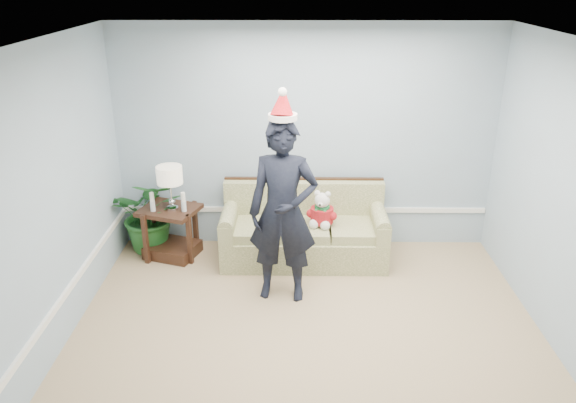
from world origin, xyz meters
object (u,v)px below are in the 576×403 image
(houseplant, at_px, (151,213))
(side_table, at_px, (172,237))
(table_lamp, at_px, (170,177))
(teddy_bear, at_px, (322,213))
(man, at_px, (283,212))
(sofa, at_px, (304,233))

(houseplant, bearing_deg, side_table, -30.89)
(table_lamp, bearing_deg, side_table, 144.69)
(side_table, distance_m, teddy_bear, 1.84)
(houseplant, bearing_deg, man, -32.59)
(table_lamp, distance_m, man, 1.57)
(side_table, bearing_deg, man, -32.91)
(table_lamp, relative_size, teddy_bear, 1.23)
(man, relative_size, teddy_bear, 4.46)
(sofa, distance_m, table_lamp, 1.70)
(houseplant, bearing_deg, table_lamp, -31.57)
(sofa, height_order, teddy_bear, sofa)
(side_table, bearing_deg, teddy_bear, -4.47)
(man, height_order, teddy_bear, man)
(sofa, relative_size, table_lamp, 3.63)
(side_table, relative_size, man, 0.40)
(sofa, distance_m, houseplant, 1.87)
(man, xyz_separation_m, teddy_bear, (0.43, 0.74, -0.33))
(sofa, bearing_deg, teddy_bear, -28.57)
(houseplant, xyz_separation_m, teddy_bear, (2.06, -0.30, 0.15))
(houseplant, relative_size, teddy_bear, 2.22)
(sofa, height_order, side_table, sofa)
(side_table, height_order, houseplant, houseplant)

